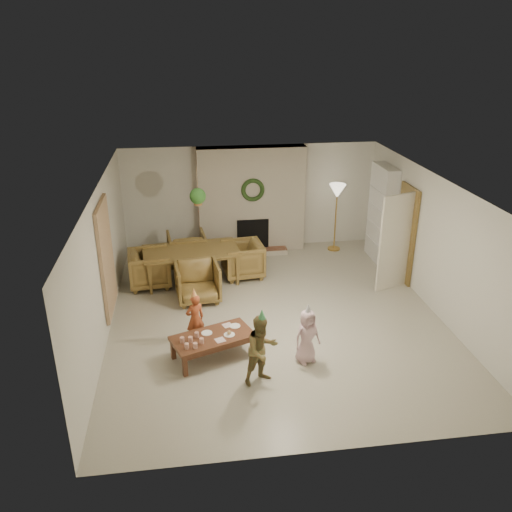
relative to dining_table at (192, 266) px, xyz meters
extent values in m
plane|color=#B7B29E|center=(1.48, -1.68, -0.35)|extent=(7.00, 7.00, 0.00)
plane|color=white|center=(1.48, -1.68, 2.15)|extent=(7.00, 7.00, 0.00)
plane|color=silver|center=(1.48, 1.82, 0.90)|extent=(7.00, 0.00, 7.00)
plane|color=silver|center=(1.48, -5.18, 0.90)|extent=(7.00, 0.00, 7.00)
plane|color=silver|center=(-1.52, -1.68, 0.90)|extent=(0.00, 7.00, 7.00)
plane|color=silver|center=(4.48, -1.68, 0.90)|extent=(0.00, 7.00, 7.00)
cube|color=#5E2018|center=(1.48, 1.62, 0.90)|extent=(2.50, 0.40, 2.50)
cube|color=#602C1A|center=(1.48, 1.27, -0.29)|extent=(1.60, 0.30, 0.12)
cube|color=black|center=(1.48, 1.44, 0.10)|extent=(0.75, 0.12, 0.75)
torus|color=#1D3915|center=(1.48, 1.39, 1.20)|extent=(0.54, 0.10, 0.54)
cylinder|color=gold|center=(3.47, 1.32, -0.33)|extent=(0.30, 0.30, 0.03)
cylinder|color=gold|center=(3.47, 1.32, 0.41)|extent=(0.03, 0.03, 1.47)
cone|color=beige|center=(3.47, 1.32, 1.12)|extent=(0.39, 0.39, 0.33)
cube|color=white|center=(4.32, 0.62, 0.75)|extent=(0.30, 1.00, 2.20)
cube|color=white|center=(4.30, 0.62, 0.10)|extent=(0.30, 0.92, 0.03)
cube|color=white|center=(4.30, 0.62, 0.50)|extent=(0.30, 0.92, 0.03)
cube|color=white|center=(4.30, 0.62, 0.90)|extent=(0.30, 0.92, 0.03)
cube|color=white|center=(4.30, 0.62, 1.30)|extent=(0.30, 0.92, 0.03)
cube|color=#AE3020|center=(4.28, 0.47, 0.24)|extent=(0.20, 0.40, 0.24)
cube|color=navy|center=(4.28, 0.67, 0.64)|extent=(0.20, 0.44, 0.24)
cube|color=#A59D23|center=(4.28, 0.52, 1.03)|extent=(0.20, 0.36, 0.22)
cube|color=olive|center=(4.44, -0.48, 0.67)|extent=(0.05, 0.86, 2.04)
cube|color=beige|center=(4.06, -0.86, 0.65)|extent=(0.77, 0.32, 2.00)
cube|color=#C6B28C|center=(-1.48, -1.48, 0.90)|extent=(0.06, 1.20, 2.00)
imported|color=olive|center=(0.00, 0.00, 0.00)|extent=(2.08, 1.30, 0.70)
imported|color=olive|center=(0.09, -0.87, 0.04)|extent=(0.90, 0.93, 0.77)
imported|color=olive|center=(-0.09, 0.87, 0.04)|extent=(0.90, 0.93, 0.77)
imported|color=olive|center=(-0.87, -0.09, 0.04)|extent=(0.93, 0.90, 0.77)
imported|color=olive|center=(1.08, 0.11, 0.04)|extent=(0.93, 0.90, 0.77)
cylinder|color=tan|center=(0.18, -0.18, 1.80)|extent=(0.01, 0.01, 0.70)
cylinder|color=#976230|center=(0.18, -0.18, 1.45)|extent=(0.16, 0.16, 0.12)
sphere|color=#22541C|center=(0.18, -0.18, 1.57)|extent=(0.32, 0.32, 0.32)
cube|color=brown|center=(0.25, -2.90, 0.02)|extent=(1.43, 1.05, 0.06)
cube|color=brown|center=(0.25, -2.90, -0.05)|extent=(1.31, 0.93, 0.08)
cube|color=brown|center=(-0.20, -3.35, -0.18)|extent=(0.09, 0.09, 0.34)
cube|color=brown|center=(0.90, -2.94, -0.18)|extent=(0.09, 0.09, 0.34)
cube|color=brown|center=(-0.39, -2.85, -0.18)|extent=(0.09, 0.09, 0.34)
cube|color=brown|center=(0.71, -2.45, -0.18)|extent=(0.09, 0.09, 0.34)
cylinder|color=silver|center=(-0.16, -3.21, 0.09)|extent=(0.09, 0.09, 0.09)
cylinder|color=silver|center=(-0.23, -3.02, 0.09)|extent=(0.09, 0.09, 0.09)
cylinder|color=silver|center=(-0.03, -3.21, 0.09)|extent=(0.09, 0.09, 0.09)
cylinder|color=silver|center=(-0.10, -3.03, 0.09)|extent=(0.09, 0.09, 0.09)
cylinder|color=silver|center=(0.07, -3.09, 0.09)|extent=(0.09, 0.09, 0.09)
cylinder|color=silver|center=(0.00, -2.90, 0.09)|extent=(0.09, 0.09, 0.09)
cylinder|color=white|center=(0.17, -2.80, 0.05)|extent=(0.23, 0.23, 0.01)
cylinder|color=white|center=(0.52, -2.90, 0.05)|extent=(0.23, 0.23, 0.01)
cylinder|color=white|center=(0.64, -2.65, 0.05)|extent=(0.23, 0.23, 0.01)
sphere|color=tan|center=(0.52, -2.90, 0.09)|extent=(0.09, 0.09, 0.07)
cube|color=#D9A0A9|center=(0.36, -3.05, 0.05)|extent=(0.19, 0.19, 0.01)
cube|color=#D9A0A9|center=(0.52, -2.61, 0.05)|extent=(0.19, 0.19, 0.01)
imported|color=#A14422|center=(-0.01, -2.42, 0.10)|extent=(0.39, 0.33, 0.90)
cone|color=#E3D84B|center=(-0.01, -2.42, 0.59)|extent=(0.13, 0.13, 0.17)
imported|color=#984D29|center=(0.94, -3.64, 0.21)|extent=(0.66, 0.60, 1.11)
cone|color=#44A05C|center=(0.94, -3.64, 0.80)|extent=(0.14, 0.14, 0.18)
imported|color=beige|center=(1.72, -3.22, 0.11)|extent=(0.52, 0.43, 0.91)
cone|color=#BBBCC3|center=(1.72, -3.22, 0.60)|extent=(0.14, 0.14, 0.16)
camera|label=1|loc=(-0.05, -10.07, 4.49)|focal=36.48mm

